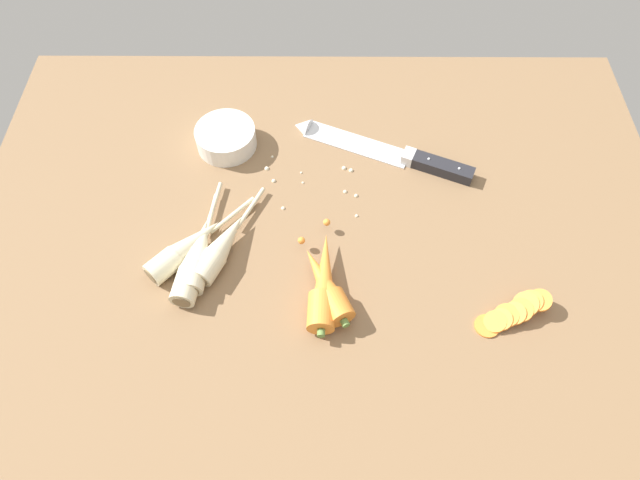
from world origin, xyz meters
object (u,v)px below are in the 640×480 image
whole_carrot (323,284)px  whole_carrot_second (324,287)px  chefs_knife (377,149)px  parsnip_mid_left (220,247)px  parsnip_mid_right (184,248)px  parsnip_front (193,259)px  carrot_slice_stack (512,312)px  parsnip_back (197,256)px  prep_bowl (224,137)px

whole_carrot → whole_carrot_second: 0.53cm
chefs_knife → parsnip_mid_left: 34.57cm
whole_carrot → parsnip_mid_right: bearing=164.0°
parsnip_front → carrot_slice_stack: 49.92cm
carrot_slice_stack → chefs_knife: bearing=119.3°
whole_carrot → parsnip_mid_right: (-22.28, 6.39, -0.12)cm
parsnip_front → parsnip_mid_left: same height
parsnip_back → parsnip_mid_right: bearing=147.7°
prep_bowl → parsnip_mid_left: bearing=-86.2°
parsnip_mid_right → parsnip_back: size_ratio=0.90×
chefs_knife → parsnip_back: parsnip_back is taller
whole_carrot → chefs_knife: bearing=71.1°
whole_carrot → parsnip_mid_right: whole_carrot is taller
parsnip_back → prep_bowl: 25.50cm
parsnip_back → prep_bowl: bearing=85.8°
whole_carrot_second → carrot_slice_stack: (28.38, -3.85, -0.77)cm
parsnip_mid_right → parsnip_back: same height
whole_carrot_second → whole_carrot: bearing=115.1°
parsnip_mid_left → parsnip_mid_right: (-5.74, -0.36, -0.00)cm
whole_carrot_second → parsnip_mid_right: 23.53cm
chefs_knife → prep_bowl: (-28.02, 1.40, 1.50)cm
whole_carrot_second → parsnip_mid_right: bearing=163.0°
whole_carrot_second → parsnip_mid_left: bearing=156.7°
parsnip_mid_left → carrot_slice_stack: parsnip_mid_left is taller
whole_carrot → prep_bowl: (-18.11, 30.37, 0.05)cm
parsnip_mid_left → carrot_slice_stack: size_ratio=1.66×
parsnip_front → parsnip_mid_right: (-1.74, 1.96, 0.00)cm
parsnip_front → carrot_slice_stack: parsnip_front is taller
whole_carrot_second → parsnip_back: bearing=165.0°
chefs_knife → prep_bowl: size_ratio=3.02×
chefs_knife → parsnip_mid_right: bearing=-144.9°
carrot_slice_stack → prep_bowl: 58.21cm
whole_carrot_second → carrot_slice_stack: size_ratio=1.34×
chefs_knife → prep_bowl: prep_bowl is taller
chefs_knife → whole_carrot_second: whole_carrot_second is taller
whole_carrot_second → parsnip_front: 21.33cm
parsnip_back → carrot_slice_stack: (48.59, -9.27, -0.65)cm
parsnip_mid_left → chefs_knife: bearing=40.0°
chefs_knife → parsnip_back: 38.38cm
whole_carrot → parsnip_front: whole_carrot is taller
parsnip_mid_right → parsnip_mid_left: bearing=3.6°
parsnip_mid_right → carrot_slice_stack: (50.89, -10.72, -0.65)cm
parsnip_mid_left → parsnip_front: bearing=-149.9°
parsnip_mid_right → carrot_slice_stack: bearing=-11.9°
whole_carrot → parsnip_mid_left: size_ratio=1.07×
whole_carrot_second → prep_bowl: 35.89cm
whole_carrot → parsnip_front: bearing=167.8°
parsnip_mid_left → prep_bowl: 23.68cm
whole_carrot_second → parsnip_mid_left: whole_carrot_second is taller
parsnip_mid_left → whole_carrot: bearing=-22.2°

